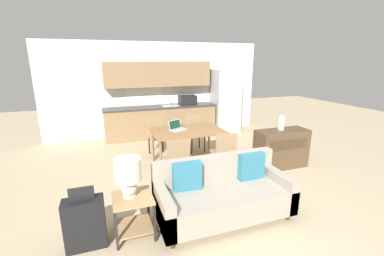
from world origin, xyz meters
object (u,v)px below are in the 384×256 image
couch (222,194)px  vase (281,123)px  dining_table (187,133)px  side_table (133,209)px  laptop (177,127)px  dining_chair_far_left (157,133)px  dining_chair_near_right (224,152)px  credenza (281,149)px  dining_chair_near_left (177,159)px  refrigerator (225,101)px  suitcase (85,223)px  dining_chair_far_right (195,130)px  table_lamp (128,174)px

couch → vase: bearing=32.8°
dining_table → side_table: 2.41m
vase → laptop: (-2.00, 0.82, -0.12)m
vase → dining_chair_far_left: bearing=145.4°
dining_table → dining_chair_near_right: dining_chair_near_right is taller
vase → credenza: bearing=-74.3°
dining_table → dining_chair_near_left: size_ratio=1.63×
refrigerator → vase: bearing=-93.9°
suitcase → side_table: bearing=3.7°
side_table → suitcase: 0.57m
dining_table → credenza: size_ratio=1.33×
refrigerator → credenza: (-0.19, -2.99, -0.56)m
dining_table → vase: bearing=-21.4°
dining_chair_far_left → suitcase: bearing=-122.9°
vase → dining_chair_far_left: (-2.28, 1.57, -0.43)m
refrigerator → vase: refrigerator is taller
dining_chair_far_right → dining_chair_near_left: bearing=-121.3°
dining_table → credenza: 1.99m
dining_table → table_lamp: (-1.41, -1.92, 0.14)m
refrigerator → credenza: refrigerator is taller
couch → credenza: 2.29m
dining_chair_near_right → suitcase: dining_chair_near_right is taller
dining_table → table_lamp: bearing=-126.4°
table_lamp → refrigerator: bearing=50.6°
side_table → vase: (3.18, 1.24, 0.58)m
dining_chair_near_left → dining_table: bearing=-113.5°
couch → refrigerator: bearing=63.0°
dining_table → table_lamp: size_ratio=2.93×
couch → dining_chair_far_left: size_ratio=2.10×
refrigerator → dining_chair_far_right: bearing=-137.6°
credenza → vase: bearing=105.7°
table_lamp → dining_chair_far_left: (0.94, 2.79, -0.34)m
dining_table → dining_chair_far_left: (-0.48, 0.87, -0.20)m
table_lamp → laptop: bearing=59.1°
vase → suitcase: bearing=-161.2°
couch → side_table: bearing=179.8°
refrigerator → dining_chair_far_left: (-2.48, -1.38, -0.45)m
side_table → dining_chair_near_right: 2.18m
table_lamp → laptop: 2.37m
dining_chair_far_left → dining_chair_far_right: bearing=-7.3°
vase → suitcase: vase is taller
dining_chair_near_left → dining_chair_far_right: bearing=-113.5°
table_lamp → vase: size_ratio=1.65×
dining_table → laptop: size_ratio=3.67×
vase → laptop: size_ratio=0.76×
refrigerator → side_table: (-3.39, -4.19, -0.59)m
table_lamp → credenza: table_lamp is taller
dining_chair_near_right → vase: bearing=-167.9°
dining_chair_near_left → couch: bearing=113.0°
dining_chair_far_left → credenza: bearing=-40.7°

